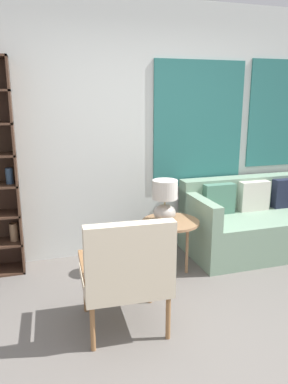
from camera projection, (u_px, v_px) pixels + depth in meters
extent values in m
plane|color=#66605B|center=(215.00, 361.00, 2.50)|extent=(14.00, 14.00, 0.00)
cube|color=silver|center=(132.00, 132.00, 4.05)|extent=(6.40, 0.06, 2.70)
cube|color=#286B66|center=(199.00, 125.00, 4.21)|extent=(1.08, 0.02, 1.39)
cube|color=#286B66|center=(288.00, 114.00, 4.53)|extent=(1.08, 0.02, 1.24)
cube|color=#422B1E|center=(16.00, 169.00, 3.61)|extent=(0.02, 0.30, 2.08)
cylinder|color=#8C6B4C|center=(14.00, 232.00, 3.74)|extent=(0.08, 0.08, 0.18)
cylinder|color=#334C6B|center=(9.00, 176.00, 3.60)|extent=(0.07, 0.07, 0.15)
cylinder|color=olive|center=(150.00, 284.00, 3.18)|extent=(0.04, 0.04, 0.34)
cylinder|color=olive|center=(86.00, 292.00, 3.05)|extent=(0.04, 0.04, 0.34)
cylinder|color=olive|center=(168.00, 318.00, 2.70)|extent=(0.04, 0.04, 0.34)
cylinder|color=olive|center=(93.00, 329.00, 2.57)|extent=(0.04, 0.04, 0.34)
cube|color=beige|center=(124.00, 279.00, 2.83)|extent=(0.66, 0.63, 0.08)
cube|color=beige|center=(130.00, 258.00, 2.52)|extent=(0.63, 0.13, 0.49)
cube|color=olive|center=(161.00, 258.00, 2.86)|extent=(0.08, 0.53, 0.04)
cube|color=olive|center=(84.00, 266.00, 2.72)|extent=(0.08, 0.53, 0.04)
cube|color=gray|center=(260.00, 233.00, 4.25)|extent=(1.66, 0.84, 0.44)
cube|color=gray|center=(247.00, 192.00, 4.45)|extent=(1.66, 0.20, 0.37)
cube|color=gray|center=(199.00, 209.00, 3.95)|extent=(0.12, 0.84, 0.26)
cube|color=#4C7A66|center=(219.00, 199.00, 4.19)|extent=(0.36, 0.12, 0.34)
cube|color=beige|center=(254.00, 196.00, 4.32)|extent=(0.36, 0.12, 0.34)
cube|color=#1E2338|center=(287.00, 193.00, 4.45)|extent=(0.36, 0.12, 0.34)
cylinder|color=#99704C|center=(171.00, 222.00, 3.68)|extent=(0.57, 0.57, 0.02)
cylinder|color=#99704C|center=(164.00, 241.00, 3.90)|extent=(0.03, 0.03, 0.51)
cylinder|color=#99704C|center=(159.00, 252.00, 3.62)|extent=(0.03, 0.03, 0.51)
cylinder|color=#99704C|center=(187.00, 249.00, 3.71)|extent=(0.03, 0.03, 0.51)
ellipsoid|color=#A59E93|center=(165.00, 213.00, 3.66)|extent=(0.22, 0.22, 0.17)
cylinder|color=tan|center=(165.00, 202.00, 3.63)|extent=(0.02, 0.02, 0.06)
cylinder|color=beige|center=(165.00, 189.00, 3.60)|extent=(0.25, 0.25, 0.18)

